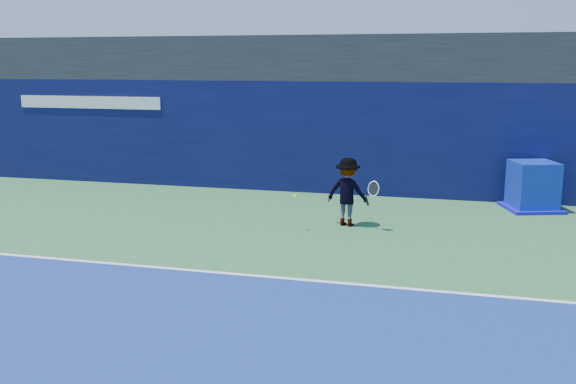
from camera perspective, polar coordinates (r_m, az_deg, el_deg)
name	(u,v)px	position (r m, az deg, el deg)	size (l,w,h in m)	color
ground	(167,352)	(8.26, -10.70, -13.84)	(80.00, 80.00, 0.00)	#306B39
baseline	(244,275)	(10.84, -3.96, -7.35)	(24.00, 0.10, 0.01)	white
stadium_band	(337,58)	(18.52, 4.34, 11.77)	(36.00, 3.00, 1.20)	black
back_wall_assembly	(329,136)	(17.65, 3.65, 4.96)	(36.00, 1.03, 3.00)	#0A0D3B
equipment_cart	(533,188)	(16.48, 20.92, 0.35)	(1.53, 1.53, 1.17)	#0B20A0
tennis_player	(348,192)	(13.92, 5.33, 0.00)	(1.25, 0.75, 1.48)	white
tennis_ball	(295,196)	(13.45, 0.60, -0.37)	(0.08, 0.08, 0.08)	#D6EB1A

